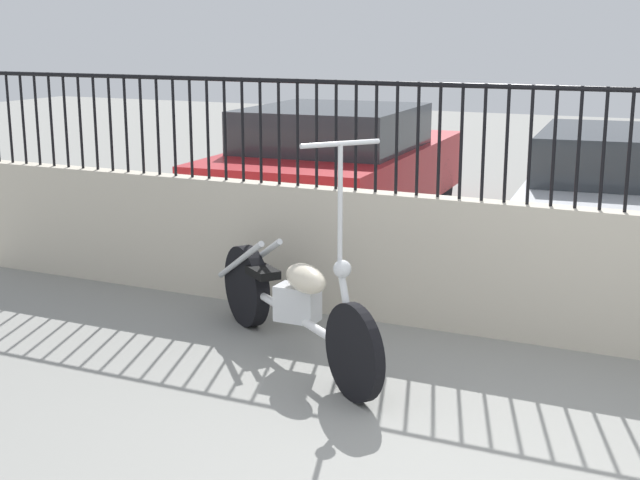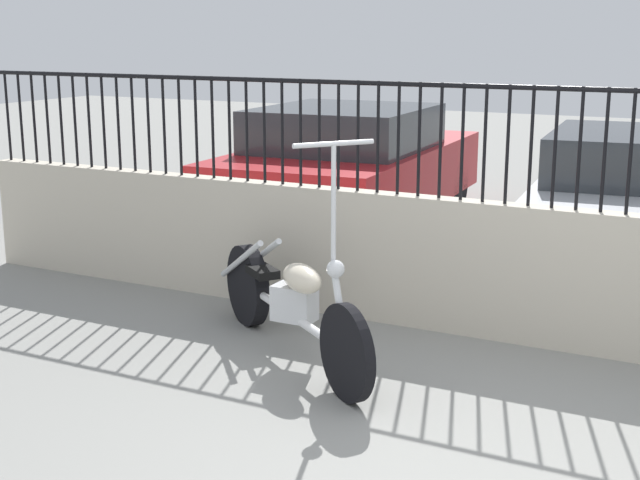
% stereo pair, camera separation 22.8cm
% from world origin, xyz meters
% --- Properties ---
extents(low_wall, '(10.57, 0.18, 0.99)m').
position_xyz_m(low_wall, '(0.00, 2.27, 0.49)').
color(low_wall, beige).
rests_on(low_wall, ground_plane).
extents(fence_railing, '(10.57, 0.04, 0.82)m').
position_xyz_m(fence_railing, '(-0.00, 2.27, 1.52)').
color(fence_railing, black).
rests_on(fence_railing, low_wall).
extents(motorcycle_white, '(1.88, 1.45, 1.55)m').
position_xyz_m(motorcycle_white, '(-1.71, 1.30, 0.39)').
color(motorcycle_white, black).
rests_on(motorcycle_white, ground_plane).
extents(car_red, '(2.15, 4.20, 1.35)m').
position_xyz_m(car_red, '(-3.10, 5.24, 0.69)').
color(car_red, black).
rests_on(car_red, ground_plane).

